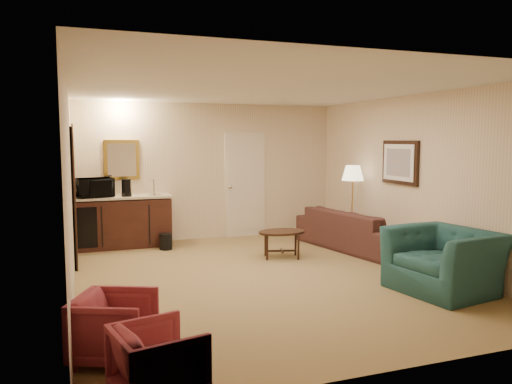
# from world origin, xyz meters

# --- Properties ---
(ground) EXTENTS (6.00, 6.00, 0.00)m
(ground) POSITION_xyz_m (0.00, 0.00, 0.00)
(ground) COLOR olive
(ground) RESTS_ON ground
(room_walls) EXTENTS (5.02, 6.01, 2.61)m
(room_walls) POSITION_xyz_m (-0.10, 0.77, 1.72)
(room_walls) COLOR #C5AF94
(room_walls) RESTS_ON ground
(wetbar_cabinet) EXTENTS (1.64, 0.58, 0.92)m
(wetbar_cabinet) POSITION_xyz_m (-1.65, 2.72, 0.46)
(wetbar_cabinet) COLOR #3A1912
(wetbar_cabinet) RESTS_ON ground
(sofa) EXTENTS (1.11, 2.43, 0.92)m
(sofa) POSITION_xyz_m (2.15, 1.18, 0.46)
(sofa) COLOR black
(sofa) RESTS_ON ground
(teal_armchair) EXTENTS (0.97, 1.32, 1.06)m
(teal_armchair) POSITION_xyz_m (1.90, -1.35, 0.53)
(teal_armchair) COLOR #1B4445
(teal_armchair) RESTS_ON ground
(rose_chair_near) EXTENTS (0.79, 0.82, 0.65)m
(rose_chair_near) POSITION_xyz_m (-2.15, -2.00, 0.32)
(rose_chair_near) COLOR maroon
(rose_chair_near) RESTS_ON ground
(rose_chair_far) EXTENTS (0.68, 0.71, 0.62)m
(rose_chair_far) POSITION_xyz_m (-1.90, -2.80, 0.31)
(rose_chair_far) COLOR maroon
(rose_chair_far) RESTS_ON ground
(coffee_table) EXTENTS (0.88, 0.71, 0.44)m
(coffee_table) POSITION_xyz_m (0.67, 1.00, 0.22)
(coffee_table) COLOR black
(coffee_table) RESTS_ON ground
(floor_lamp) EXTENTS (0.45, 0.45, 1.46)m
(floor_lamp) POSITION_xyz_m (2.20, 1.40, 0.73)
(floor_lamp) COLOR #C19040
(floor_lamp) RESTS_ON ground
(waste_bin) EXTENTS (0.26, 0.26, 0.28)m
(waste_bin) POSITION_xyz_m (-1.00, 2.26, 0.14)
(waste_bin) COLOR black
(waste_bin) RESTS_ON ground
(microwave) EXTENTS (0.67, 0.48, 0.41)m
(microwave) POSITION_xyz_m (-2.15, 2.68, 1.12)
(microwave) COLOR black
(microwave) RESTS_ON wetbar_cabinet
(coffee_maker) EXTENTS (0.20, 0.20, 0.31)m
(coffee_maker) POSITION_xyz_m (-1.61, 2.62, 1.07)
(coffee_maker) COLOR black
(coffee_maker) RESTS_ON wetbar_cabinet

